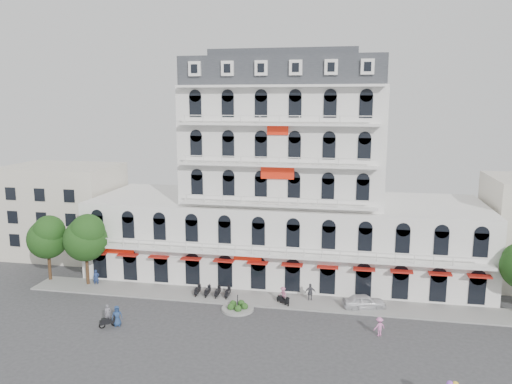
# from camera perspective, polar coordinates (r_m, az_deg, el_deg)

# --- Properties ---
(ground) EXTENTS (120.00, 120.00, 0.00)m
(ground) POSITION_cam_1_polar(r_m,az_deg,el_deg) (44.77, 0.01, -16.67)
(ground) COLOR #38383A
(ground) RESTS_ON ground
(sidewalk) EXTENTS (53.00, 4.00, 0.16)m
(sidewalk) POSITION_cam_1_polar(r_m,az_deg,el_deg) (52.80, 1.88, -12.22)
(sidewalk) COLOR gray
(sidewalk) RESTS_ON ground
(main_building) EXTENTS (45.00, 15.00, 25.80)m
(main_building) POSITION_cam_1_polar(r_m,az_deg,el_deg) (58.59, 3.31, 0.13)
(main_building) COLOR silver
(main_building) RESTS_ON ground
(flank_building_west) EXTENTS (14.00, 10.00, 12.00)m
(flank_building_west) POSITION_cam_1_polar(r_m,az_deg,el_deg) (71.50, -21.09, -1.93)
(flank_building_west) COLOR beige
(flank_building_west) RESTS_ON ground
(traffic_island) EXTENTS (3.20, 3.20, 1.60)m
(traffic_island) POSITION_cam_1_polar(r_m,az_deg,el_deg) (50.54, -2.12, -13.07)
(traffic_island) COLOR gray
(traffic_island) RESTS_ON ground
(parked_scooter_row) EXTENTS (4.40, 1.80, 1.10)m
(parked_scooter_row) POSITION_cam_1_polar(r_m,az_deg,el_deg) (53.91, -4.98, -11.86)
(parked_scooter_row) COLOR black
(parked_scooter_row) RESTS_ON ground
(tree_west_outer) EXTENTS (4.50, 4.48, 7.76)m
(tree_west_outer) POSITION_cam_1_polar(r_m,az_deg,el_deg) (61.31, -22.73, -4.63)
(tree_west_outer) COLOR #382314
(tree_west_outer) RESTS_ON ground
(tree_west_inner) EXTENTS (4.76, 4.76, 8.25)m
(tree_west_inner) POSITION_cam_1_polar(r_m,az_deg,el_deg) (58.23, -18.90, -4.80)
(tree_west_inner) COLOR #382314
(tree_west_inner) RESTS_ON ground
(parked_car) EXTENTS (4.52, 2.71, 1.44)m
(parked_car) POSITION_cam_1_polar(r_m,az_deg,el_deg) (51.84, 12.25, -12.13)
(parked_car) COLOR silver
(parked_car) RESTS_ON ground
(rider_west) EXTENTS (1.41, 1.20, 2.18)m
(rider_west) POSITION_cam_1_polar(r_m,az_deg,el_deg) (48.67, -16.56, -13.53)
(rider_west) COLOR black
(rider_west) RESTS_ON ground
(rider_center) EXTENTS (1.40, 1.21, 1.98)m
(rider_center) POSITION_cam_1_polar(r_m,az_deg,el_deg) (51.36, 3.10, -11.76)
(rider_center) COLOR black
(rider_center) RESTS_ON ground
(pedestrian_left) EXTENTS (1.12, 0.97, 1.94)m
(pedestrian_left) POSITION_cam_1_polar(r_m,az_deg,el_deg) (48.70, -15.60, -13.48)
(pedestrian_left) COLOR navy
(pedestrian_left) RESTS_ON ground
(pedestrian_mid) EXTENTS (1.20, 0.71, 1.92)m
(pedestrian_mid) POSITION_cam_1_polar(r_m,az_deg,el_deg) (52.52, 6.23, -11.37)
(pedestrian_mid) COLOR #4D4D53
(pedestrian_mid) RESTS_ON ground
(pedestrian_right) EXTENTS (1.27, 1.11, 1.71)m
(pedestrian_right) POSITION_cam_1_polar(r_m,az_deg,el_deg) (46.57, 13.92, -14.70)
(pedestrian_right) COLOR pink
(pedestrian_right) RESTS_ON ground
(pedestrian_far) EXTENTS (0.79, 0.67, 1.85)m
(pedestrian_far) POSITION_cam_1_polar(r_m,az_deg,el_deg) (59.17, -17.81, -9.32)
(pedestrian_far) COLOR navy
(pedestrian_far) RESTS_ON ground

